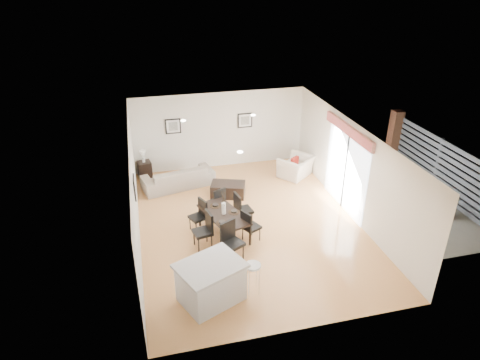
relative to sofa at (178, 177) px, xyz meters
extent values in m
plane|color=tan|center=(1.66, -2.75, -0.34)|extent=(8.00, 8.00, 0.00)
cube|color=silver|center=(1.66, 1.25, 1.01)|extent=(6.00, 0.04, 2.70)
cube|color=silver|center=(1.66, -6.75, 1.01)|extent=(6.00, 0.04, 2.70)
cube|color=silver|center=(-1.34, -2.75, 1.01)|extent=(0.04, 8.00, 2.70)
cube|color=silver|center=(4.66, -2.75, 1.01)|extent=(0.04, 8.00, 2.70)
cube|color=white|center=(1.66, -2.75, 2.36)|extent=(6.00, 8.00, 0.02)
imported|color=gray|center=(0.00, 0.00, 0.00)|extent=(2.45, 1.39, 0.67)
imported|color=white|center=(4.00, -0.20, 0.02)|extent=(1.44, 1.42, 0.70)
imported|color=#395926|center=(7.26, -3.70, -0.03)|extent=(0.60, 0.53, 0.61)
imported|color=#395926|center=(7.36, -1.53, -0.01)|extent=(0.47, 0.47, 0.64)
cube|color=black|center=(0.88, -3.11, 0.31)|extent=(1.26, 1.78, 0.05)
cylinder|color=black|center=(0.77, -3.93, -0.03)|extent=(0.06, 0.06, 0.62)
cylinder|color=black|center=(0.32, -2.50, -0.03)|extent=(0.06, 0.06, 0.62)
cylinder|color=black|center=(1.44, -3.72, -0.03)|extent=(0.06, 0.06, 0.62)
cylinder|color=black|center=(0.98, -2.29, -0.03)|extent=(0.06, 0.06, 0.62)
cube|color=black|center=(0.23, -3.51, 0.11)|extent=(0.52, 0.52, 0.08)
cube|color=black|center=(0.42, -3.48, 0.39)|extent=(0.14, 0.45, 0.53)
cylinder|color=black|center=(0.03, -3.37, -0.13)|extent=(0.04, 0.04, 0.41)
cylinder|color=black|center=(0.37, -3.31, -0.13)|extent=(0.04, 0.04, 0.41)
cylinder|color=black|center=(0.09, -3.72, -0.13)|extent=(0.04, 0.04, 0.41)
cylinder|color=black|center=(0.44, -3.65, -0.13)|extent=(0.04, 0.04, 0.41)
cube|color=black|center=(0.23, -2.71, 0.07)|extent=(0.53, 0.53, 0.07)
cube|color=black|center=(0.39, -2.64, 0.32)|extent=(0.21, 0.39, 0.48)
cylinder|color=black|center=(0.02, -2.63, -0.15)|extent=(0.03, 0.03, 0.37)
cylinder|color=black|center=(0.31, -2.50, -0.15)|extent=(0.03, 0.03, 0.37)
cylinder|color=black|center=(0.15, -2.92, -0.15)|extent=(0.03, 0.03, 0.37)
cylinder|color=black|center=(0.44, -2.79, -0.15)|extent=(0.03, 0.03, 0.37)
cube|color=black|center=(1.52, -3.51, 0.07)|extent=(0.54, 0.54, 0.07)
cube|color=black|center=(1.36, -3.59, 0.33)|extent=(0.23, 0.39, 0.49)
cylinder|color=black|center=(1.73, -3.59, -0.15)|extent=(0.03, 0.03, 0.37)
cylinder|color=black|center=(1.45, -3.73, -0.15)|extent=(0.03, 0.03, 0.37)
cylinder|color=black|center=(1.59, -3.30, -0.15)|extent=(0.03, 0.03, 0.37)
cylinder|color=black|center=(1.31, -3.44, -0.15)|extent=(0.03, 0.03, 0.37)
cube|color=black|center=(1.52, -2.71, 0.10)|extent=(0.51, 0.51, 0.08)
cube|color=black|center=(1.33, -2.74, 0.38)|extent=(0.13, 0.44, 0.53)
cylinder|color=black|center=(1.72, -2.85, -0.14)|extent=(0.03, 0.03, 0.40)
cylinder|color=black|center=(1.38, -2.91, -0.14)|extent=(0.03, 0.03, 0.40)
cylinder|color=black|center=(1.66, -2.51, -0.14)|extent=(0.03, 0.03, 0.40)
cylinder|color=black|center=(1.32, -2.57, -0.14)|extent=(0.03, 0.03, 0.40)
cube|color=black|center=(0.88, -4.18, 0.12)|extent=(0.61, 0.61, 0.08)
cube|color=black|center=(0.79, -4.01, 0.40)|extent=(0.43, 0.26, 0.54)
cylinder|color=black|center=(0.80, -4.42, -0.13)|extent=(0.04, 0.04, 0.41)
cylinder|color=black|center=(0.64, -4.11, -0.13)|extent=(0.04, 0.04, 0.41)
cylinder|color=black|center=(1.11, -4.26, -0.13)|extent=(0.04, 0.04, 0.41)
cylinder|color=black|center=(0.95, -3.95, -0.13)|extent=(0.04, 0.04, 0.41)
cube|color=black|center=(0.88, -2.04, 0.07)|extent=(0.54, 0.54, 0.07)
cube|color=black|center=(0.95, -2.20, 0.33)|extent=(0.39, 0.22, 0.49)
cylinder|color=black|center=(0.96, -1.83, -0.15)|extent=(0.03, 0.03, 0.37)
cylinder|color=black|center=(1.09, -2.12, -0.15)|extent=(0.03, 0.03, 0.37)
cylinder|color=black|center=(0.66, -1.96, -0.15)|extent=(0.03, 0.03, 0.37)
cylinder|color=black|center=(0.80, -2.25, -0.15)|extent=(0.03, 0.03, 0.37)
cylinder|color=white|center=(0.88, -3.11, 0.50)|extent=(0.11, 0.11, 0.32)
cylinder|color=black|center=(1.15, -3.11, 0.34)|extent=(0.31, 0.31, 0.01)
cylinder|color=black|center=(1.15, -3.11, 0.37)|extent=(0.17, 0.17, 0.05)
cylinder|color=black|center=(0.74, -2.67, 0.34)|extent=(0.31, 0.31, 0.01)
cylinder|color=black|center=(0.74, -2.67, 0.37)|extent=(0.17, 0.17, 0.05)
cylinder|color=black|center=(0.74, -3.55, 0.34)|extent=(0.31, 0.31, 0.01)
cylinder|color=black|center=(0.74, -3.55, 0.37)|extent=(0.17, 0.17, 0.05)
cube|color=black|center=(1.45, -0.99, -0.13)|extent=(1.19, 0.94, 0.42)
cube|color=black|center=(-1.03, 0.94, -0.05)|extent=(0.50, 0.50, 0.57)
cylinder|color=white|center=(-1.03, 0.94, 0.32)|extent=(0.10, 0.10, 0.17)
cone|color=white|center=(-1.03, 0.94, 0.53)|extent=(0.21, 0.21, 0.23)
cube|color=maroon|center=(3.90, -0.30, 0.24)|extent=(0.35, 0.30, 0.35)
cube|color=#BCBCBE|center=(0.09, -5.47, 0.10)|extent=(1.51, 1.35, 0.88)
cube|color=#B0B0B2|center=(0.09, -5.47, 0.57)|extent=(1.64, 1.49, 0.06)
cylinder|color=white|center=(1.02, -5.47, 0.40)|extent=(0.35, 0.35, 0.05)
cylinder|color=silver|center=(1.14, -5.35, 0.03)|extent=(0.02, 0.02, 0.74)
cylinder|color=silver|center=(0.91, -5.35, 0.03)|extent=(0.02, 0.02, 0.74)
cylinder|color=silver|center=(0.91, -5.58, 0.03)|extent=(0.02, 0.02, 0.74)
cylinder|color=silver|center=(1.14, -5.58, 0.03)|extent=(0.02, 0.02, 0.74)
cube|color=black|center=(0.06, 1.22, 1.31)|extent=(0.52, 0.03, 0.52)
cube|color=white|center=(0.06, 1.22, 1.31)|extent=(0.44, 0.04, 0.44)
cube|color=#585853|center=(0.06, 1.22, 1.31)|extent=(0.30, 0.04, 0.30)
cube|color=black|center=(2.56, 1.22, 1.31)|extent=(0.52, 0.03, 0.52)
cube|color=white|center=(2.56, 1.22, 1.31)|extent=(0.44, 0.04, 0.44)
cube|color=#585853|center=(2.56, 1.22, 1.31)|extent=(0.30, 0.04, 0.30)
cube|color=black|center=(-1.31, -2.95, 1.31)|extent=(0.03, 0.52, 0.52)
cube|color=white|center=(-1.31, -2.95, 1.31)|extent=(0.04, 0.44, 0.44)
cube|color=#585853|center=(-1.31, -2.95, 1.31)|extent=(0.04, 0.30, 0.30)
cube|color=white|center=(4.64, -2.45, 0.79)|extent=(0.02, 2.40, 2.25)
cube|color=black|center=(4.62, -2.45, 0.79)|extent=(0.03, 0.05, 2.25)
cube|color=black|center=(4.62, -2.45, 1.93)|extent=(0.03, 2.50, 0.05)
cube|color=maroon|center=(4.58, -2.45, 2.09)|extent=(0.10, 2.70, 0.28)
plane|color=gray|center=(6.66, -2.45, -0.34)|extent=(6.00, 6.00, 0.00)
cube|color=#323335|center=(7.86, -2.45, 0.56)|extent=(0.08, 5.50, 1.80)
cube|color=brown|center=(7.71, -0.05, 0.66)|extent=(0.35, 0.35, 2.00)
camera|label=1|loc=(-1.01, -12.55, 6.24)|focal=32.00mm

